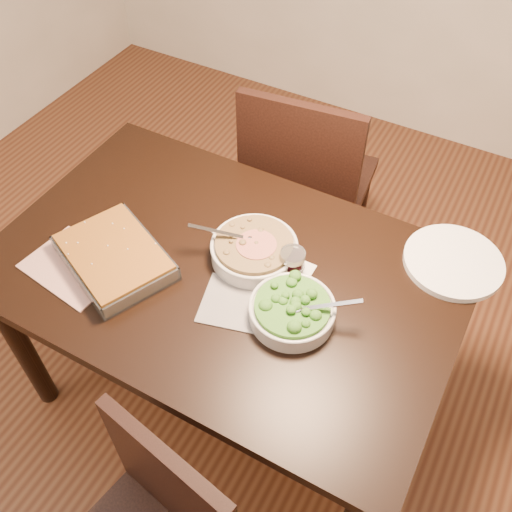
% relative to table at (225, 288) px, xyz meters
% --- Properties ---
extents(ground, '(4.00, 4.00, 0.00)m').
position_rel_table_xyz_m(ground, '(0.00, 0.00, -0.65)').
color(ground, '#472314').
rests_on(ground, ground).
extents(table, '(1.40, 0.90, 0.75)m').
position_rel_table_xyz_m(table, '(0.00, 0.00, 0.00)').
color(table, black).
rests_on(table, ground).
extents(magazine_a, '(0.31, 0.25, 0.01)m').
position_rel_table_xyz_m(magazine_a, '(-0.40, -0.21, 0.10)').
color(magazine_a, '#A3372E').
rests_on(magazine_a, table).
extents(magazine_b, '(0.29, 0.24, 0.00)m').
position_rel_table_xyz_m(magazine_b, '(0.13, -0.09, 0.10)').
color(magazine_b, '#24232B').
rests_on(magazine_b, table).
extents(coaster, '(0.11, 0.11, 0.00)m').
position_rel_table_xyz_m(coaster, '(0.19, 0.08, 0.10)').
color(coaster, white).
rests_on(coaster, table).
extents(stew_bowl, '(0.28, 0.26, 0.10)m').
position_rel_table_xyz_m(stew_bowl, '(0.06, 0.08, 0.13)').
color(stew_bowl, silver).
rests_on(stew_bowl, table).
extents(broccoli_bowl, '(0.26, 0.24, 0.09)m').
position_rel_table_xyz_m(broccoli_bowl, '(0.26, -0.06, 0.13)').
color(broccoli_bowl, silver).
rests_on(broccoli_bowl, table).
extents(baking_dish, '(0.42, 0.37, 0.06)m').
position_rel_table_xyz_m(baking_dish, '(-0.29, -0.14, 0.13)').
color(baking_dish, silver).
rests_on(baking_dish, table).
extents(wine_tumbler, '(0.07, 0.07, 0.08)m').
position_rel_table_xyz_m(wine_tumbler, '(0.19, 0.08, 0.14)').
color(wine_tumbler, black).
rests_on(wine_tumbler, coaster).
extents(dinner_plate, '(0.30, 0.30, 0.02)m').
position_rel_table_xyz_m(dinner_plate, '(0.60, 0.35, 0.11)').
color(dinner_plate, white).
rests_on(dinner_plate, table).
extents(chair_far, '(0.51, 0.51, 0.98)m').
position_rel_table_xyz_m(chair_far, '(-0.04, 0.69, -0.11)').
color(chair_far, black).
rests_on(chair_far, ground).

